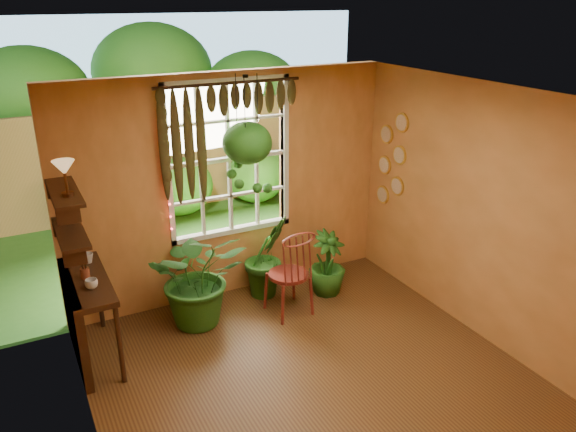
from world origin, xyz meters
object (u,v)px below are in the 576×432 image
Objects in this scene: windsor_chair at (290,286)px; hanging_basket at (247,148)px; potted_plant_left at (199,276)px; counter_ledge at (79,312)px; potted_plant_mid at (267,256)px.

hanging_basket is at bearing 115.03° from windsor_chair.
windsor_chair is at bearing -16.60° from potted_plant_left.
windsor_chair is 0.91× the size of hanging_basket.
counter_ledge is at bearing -170.71° from hanging_basket.
windsor_chair is at bearing -85.40° from potted_plant_mid.
windsor_chair reaches higher than potted_plant_mid.
counter_ledge is 1.03× the size of potted_plant_left.
counter_ledge is at bearing -174.32° from potted_plant_left.
potted_plant_left is at bearing -166.06° from potted_plant_mid.
windsor_chair is 1.06× the size of potted_plant_left.
potted_plant_left is 1.51m from hanging_basket.
counter_ledge is at bearing 171.64° from windsor_chair.
windsor_chair is 1.05m from potted_plant_left.
potted_plant_mid is at bearing 9.22° from counter_ledge.
potted_plant_mid is at bearing 90.41° from windsor_chair.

